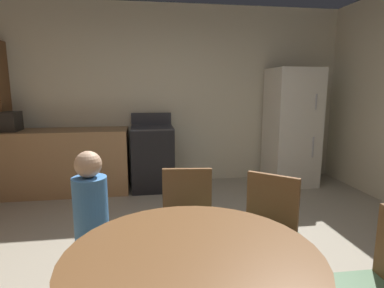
{
  "coord_description": "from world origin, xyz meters",
  "views": [
    {
      "loc": [
        -0.31,
        -2.02,
        1.48
      ],
      "look_at": [
        0.16,
        1.11,
        0.91
      ],
      "focal_mm": 29.29,
      "sensor_mm": 36.0,
      "label": 1
    }
  ],
  "objects_px": {
    "dining_table": "(192,288)",
    "microwave": "(1,122)",
    "oven_range": "(153,158)",
    "chair_north": "(188,220)",
    "chair_northeast": "(266,229)",
    "refrigerator": "(291,127)",
    "person_child": "(92,228)"
  },
  "relations": [
    {
      "from": "oven_range",
      "to": "chair_north",
      "type": "height_order",
      "value": "oven_range"
    },
    {
      "from": "chair_north",
      "to": "person_child",
      "type": "distance_m",
      "value": 0.69
    },
    {
      "from": "dining_table",
      "to": "chair_northeast",
      "type": "distance_m",
      "value": 0.95
    },
    {
      "from": "microwave",
      "to": "chair_north",
      "type": "xyz_separation_m",
      "value": [
        2.2,
        -2.32,
        -0.53
      ]
    },
    {
      "from": "microwave",
      "to": "refrigerator",
      "type": "bearing_deg",
      "value": -0.7
    },
    {
      "from": "dining_table",
      "to": "microwave",
      "type": "bearing_deg",
      "value": 122.7
    },
    {
      "from": "dining_table",
      "to": "chair_north",
      "type": "relative_size",
      "value": 1.32
    },
    {
      "from": "chair_northeast",
      "to": "microwave",
      "type": "bearing_deg",
      "value": -91.45
    },
    {
      "from": "chair_northeast",
      "to": "person_child",
      "type": "distance_m",
      "value": 1.18
    },
    {
      "from": "refrigerator",
      "to": "chair_northeast",
      "type": "relative_size",
      "value": 2.02
    },
    {
      "from": "dining_table",
      "to": "chair_northeast",
      "type": "height_order",
      "value": "chair_northeast"
    },
    {
      "from": "microwave",
      "to": "person_child",
      "type": "height_order",
      "value": "microwave"
    },
    {
      "from": "microwave",
      "to": "chair_north",
      "type": "height_order",
      "value": "microwave"
    },
    {
      "from": "dining_table",
      "to": "chair_north",
      "type": "distance_m",
      "value": 0.95
    },
    {
      "from": "refrigerator",
      "to": "dining_table",
      "type": "height_order",
      "value": "refrigerator"
    },
    {
      "from": "refrigerator",
      "to": "microwave",
      "type": "xyz_separation_m",
      "value": [
        -4.11,
        0.05,
        0.15
      ]
    },
    {
      "from": "dining_table",
      "to": "person_child",
      "type": "distance_m",
      "value": 0.92
    },
    {
      "from": "dining_table",
      "to": "chair_north",
      "type": "xyz_separation_m",
      "value": [
        0.11,
        0.94,
        -0.1
      ]
    },
    {
      "from": "oven_range",
      "to": "chair_northeast",
      "type": "distance_m",
      "value": 2.65
    },
    {
      "from": "dining_table",
      "to": "oven_range",
      "type": "bearing_deg",
      "value": 91.59
    },
    {
      "from": "microwave",
      "to": "person_child",
      "type": "xyz_separation_m",
      "value": [
        1.54,
        -2.51,
        -0.45
      ]
    },
    {
      "from": "oven_range",
      "to": "chair_north",
      "type": "xyz_separation_m",
      "value": [
        0.2,
        -2.32,
        0.03
      ]
    },
    {
      "from": "oven_range",
      "to": "refrigerator",
      "type": "bearing_deg",
      "value": -1.46
    },
    {
      "from": "oven_range",
      "to": "person_child",
      "type": "relative_size",
      "value": 1.01
    },
    {
      "from": "refrigerator",
      "to": "chair_northeast",
      "type": "bearing_deg",
      "value": -119.07
    },
    {
      "from": "oven_range",
      "to": "dining_table",
      "type": "bearing_deg",
      "value": -88.41
    },
    {
      "from": "oven_range",
      "to": "chair_northeast",
      "type": "height_order",
      "value": "oven_range"
    },
    {
      "from": "oven_range",
      "to": "microwave",
      "type": "height_order",
      "value": "microwave"
    },
    {
      "from": "microwave",
      "to": "dining_table",
      "type": "distance_m",
      "value": 3.89
    },
    {
      "from": "oven_range",
      "to": "refrigerator",
      "type": "height_order",
      "value": "refrigerator"
    },
    {
      "from": "oven_range",
      "to": "microwave",
      "type": "distance_m",
      "value": 2.08
    },
    {
      "from": "chair_north",
      "to": "dining_table",
      "type": "bearing_deg",
      "value": 0.0
    }
  ]
}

